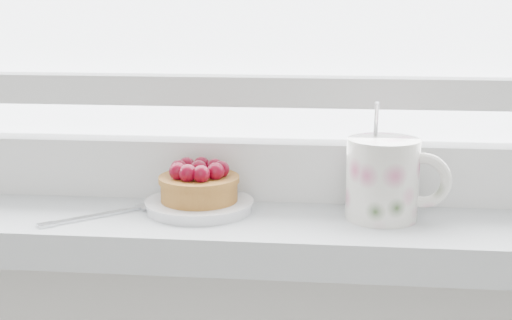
# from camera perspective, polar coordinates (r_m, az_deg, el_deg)

# --- Properties ---
(saucer) EXTENTS (0.12, 0.12, 0.01)m
(saucer) POSITION_cam_1_polar(r_m,az_deg,el_deg) (0.82, -4.55, -3.64)
(saucer) COLOR silver
(saucer) RESTS_ON windowsill
(raspberry_tart) EXTENTS (0.09, 0.09, 0.05)m
(raspberry_tart) POSITION_cam_1_polar(r_m,az_deg,el_deg) (0.81, -4.59, -1.84)
(raspberry_tart) COLOR brown
(raspberry_tart) RESTS_ON saucer
(floral_mug) EXTENTS (0.12, 0.09, 0.13)m
(floral_mug) POSITION_cam_1_polar(r_m,az_deg,el_deg) (0.79, 10.30, -1.38)
(floral_mug) COLOR silver
(floral_mug) RESTS_ON windowsill
(fork) EXTENTS (0.14, 0.13, 0.00)m
(fork) POSITION_cam_1_polar(r_m,az_deg,el_deg) (0.82, -11.37, -4.16)
(fork) COLOR silver
(fork) RESTS_ON windowsill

